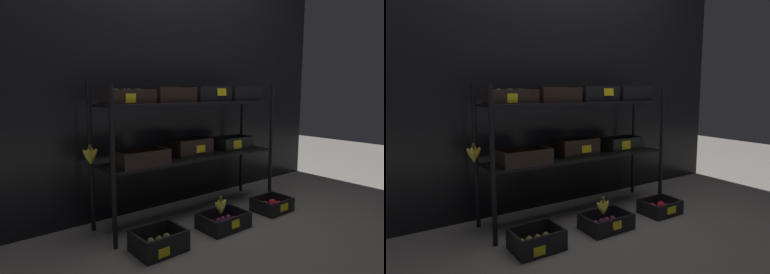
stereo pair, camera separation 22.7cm
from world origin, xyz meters
TOP-DOWN VIEW (x-y plane):
  - ground_plane at (0.00, 0.00)m, footprint 10.00×10.00m
  - storefront_wall at (0.00, 0.38)m, footprint 3.97×0.12m
  - display_rack at (-0.01, 0.01)m, footprint 1.68×0.40m
  - crate_ground_kiwi at (-0.58, -0.38)m, footprint 0.32×0.26m
  - crate_ground_plum at (-0.00, -0.38)m, footprint 0.36×0.26m
  - crate_ground_apple_red at (0.57, -0.38)m, footprint 0.31×0.25m
  - banana_bunch_loose at (-0.04, -0.39)m, footprint 0.12×0.04m

SIDE VIEW (x-z plane):
  - ground_plane at x=0.00m, z-range 0.00..0.00m
  - crate_ground_plum at x=0.00m, z-range -0.02..0.10m
  - crate_ground_apple_red at x=0.57m, z-range -0.01..0.10m
  - crate_ground_kiwi at x=-0.58m, z-range -0.02..0.12m
  - banana_bunch_loose at x=-0.04m, z-range 0.11..0.25m
  - display_rack at x=-0.01m, z-range 0.21..1.28m
  - storefront_wall at x=0.00m, z-range 0.00..2.29m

